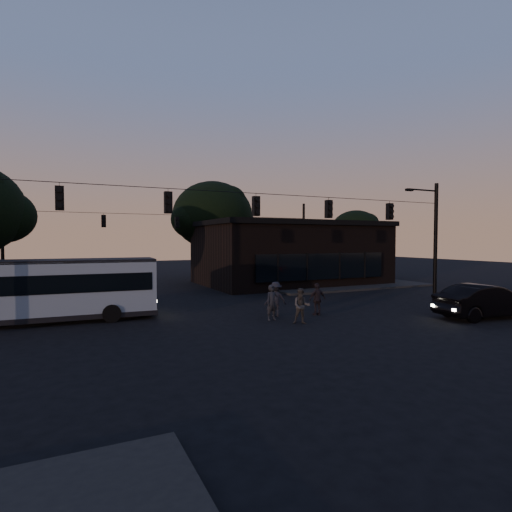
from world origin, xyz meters
name	(u,v)px	position (x,y,z in m)	size (l,w,h in m)	color
ground	(297,330)	(0.00, 0.00, 0.00)	(120.00, 120.00, 0.00)	black
sidewalk_far_right	(331,283)	(12.00, 14.00, 0.07)	(14.00, 10.00, 0.15)	black
building	(290,253)	(9.00, 15.97, 2.71)	(15.40, 10.41, 5.40)	black
tree_behind	(213,215)	(4.00, 22.00, 6.19)	(7.60, 7.60, 9.43)	black
tree_right	(356,232)	(18.00, 18.00, 4.63)	(5.20, 5.20, 6.86)	black
signal_rig_near	(256,228)	(0.00, 4.00, 4.45)	(26.24, 0.30, 7.50)	black
signal_rig_far	(177,236)	(0.00, 20.00, 4.20)	(26.24, 0.30, 7.50)	black
bus	(39,288)	(-9.94, 6.30, 1.63)	(10.45, 2.96, 2.91)	gray
car	(485,301)	(9.65, -1.79, 0.83)	(1.75, 5.02, 1.65)	black
pedestrian_a	(272,302)	(0.03, 2.29, 0.84)	(0.61, 0.40, 1.68)	black
pedestrian_b	(301,306)	(0.84, 0.96, 0.81)	(0.79, 0.62, 1.62)	#33312F
pedestrian_c	(317,299)	(2.68, 2.39, 0.82)	(0.96, 0.40, 1.64)	black
pedestrian_d	(276,299)	(0.63, 3.06, 0.86)	(1.12, 0.64, 1.73)	black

